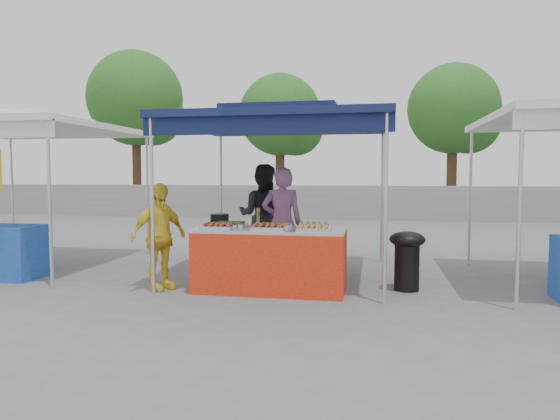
% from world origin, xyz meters
% --- Properties ---
extents(ground_plane, '(80.00, 80.00, 0.00)m').
position_xyz_m(ground_plane, '(0.00, 0.00, 0.00)').
color(ground_plane, slate).
extents(back_wall, '(40.00, 0.25, 1.20)m').
position_xyz_m(back_wall, '(0.00, 11.00, 0.60)').
color(back_wall, gray).
rests_on(back_wall, ground_plane).
extents(main_canopy, '(3.20, 3.20, 2.57)m').
position_xyz_m(main_canopy, '(0.00, 0.97, 2.37)').
color(main_canopy, silver).
rests_on(main_canopy, ground_plane).
extents(neighbor_stall_left, '(3.20, 3.20, 2.57)m').
position_xyz_m(neighbor_stall_left, '(-4.50, 0.57, 1.60)').
color(neighbor_stall_left, silver).
rests_on(neighbor_stall_left, ground_plane).
extents(tree_0, '(3.87, 3.87, 6.65)m').
position_xyz_m(tree_0, '(-8.19, 12.72, 4.55)').
color(tree_0, '#462E1B').
rests_on(tree_0, ground_plane).
extents(tree_1, '(3.35, 3.26, 5.59)m').
position_xyz_m(tree_1, '(-2.23, 13.18, 3.82)').
color(tree_1, '#462E1B').
rests_on(tree_1, ground_plane).
extents(tree_2, '(3.36, 3.27, 5.62)m').
position_xyz_m(tree_2, '(4.30, 12.68, 3.84)').
color(tree_2, '#462E1B').
rests_on(tree_2, ground_plane).
extents(vendor_table, '(2.00, 0.80, 0.85)m').
position_xyz_m(vendor_table, '(0.00, -0.10, 0.43)').
color(vendor_table, red).
rests_on(vendor_table, ground_plane).
extents(food_tray_fl, '(0.42, 0.30, 0.07)m').
position_xyz_m(food_tray_fl, '(-0.65, -0.34, 0.88)').
color(food_tray_fl, silver).
rests_on(food_tray_fl, vendor_table).
extents(food_tray_fm, '(0.42, 0.30, 0.07)m').
position_xyz_m(food_tray_fm, '(0.02, -0.32, 0.88)').
color(food_tray_fm, silver).
rests_on(food_tray_fm, vendor_table).
extents(food_tray_fr, '(0.42, 0.30, 0.07)m').
position_xyz_m(food_tray_fr, '(0.62, -0.32, 0.88)').
color(food_tray_fr, silver).
rests_on(food_tray_fr, vendor_table).
extents(food_tray_bl, '(0.42, 0.30, 0.07)m').
position_xyz_m(food_tray_bl, '(-0.58, -0.01, 0.88)').
color(food_tray_bl, silver).
rests_on(food_tray_bl, vendor_table).
extents(food_tray_bm, '(0.42, 0.30, 0.07)m').
position_xyz_m(food_tray_bm, '(0.05, -0.02, 0.88)').
color(food_tray_bm, silver).
rests_on(food_tray_bm, vendor_table).
extents(food_tray_br, '(0.42, 0.30, 0.07)m').
position_xyz_m(food_tray_br, '(0.57, -0.01, 0.88)').
color(food_tray_br, silver).
rests_on(food_tray_br, vendor_table).
extents(cooking_pot, '(0.26, 0.26, 0.15)m').
position_xyz_m(cooking_pot, '(-0.83, 0.27, 0.93)').
color(cooking_pot, black).
rests_on(cooking_pot, vendor_table).
extents(skewer_cup, '(0.07, 0.07, 0.09)m').
position_xyz_m(skewer_cup, '(-0.13, -0.24, 0.90)').
color(skewer_cup, silver).
rests_on(skewer_cup, vendor_table).
extents(wok_burner, '(0.48, 0.48, 0.81)m').
position_xyz_m(wok_burner, '(1.81, 0.29, 0.48)').
color(wok_burner, black).
rests_on(wok_burner, ground_plane).
extents(crate_left, '(0.55, 0.39, 0.33)m').
position_xyz_m(crate_left, '(-0.35, 0.55, 0.17)').
color(crate_left, '#1536B1').
rests_on(crate_left, ground_plane).
extents(crate_right, '(0.55, 0.38, 0.33)m').
position_xyz_m(crate_right, '(0.29, 0.41, 0.16)').
color(crate_right, '#1536B1').
rests_on(crate_right, ground_plane).
extents(crate_stacked, '(0.54, 0.38, 0.32)m').
position_xyz_m(crate_stacked, '(0.29, 0.41, 0.49)').
color(crate_stacked, '#1536B1').
rests_on(crate_stacked, crate_right).
extents(vendor_woman, '(0.68, 0.52, 1.68)m').
position_xyz_m(vendor_woman, '(-0.00, 0.76, 0.84)').
color(vendor_woman, '#955F88').
rests_on(vendor_woman, ground_plane).
extents(helper_man, '(0.86, 0.68, 1.75)m').
position_xyz_m(helper_man, '(-0.51, 1.70, 0.88)').
color(helper_man, black).
rests_on(helper_man, ground_plane).
extents(customer_person, '(0.74, 0.92, 1.46)m').
position_xyz_m(customer_person, '(-1.51, -0.29, 0.73)').
color(customer_person, yellow).
rests_on(customer_person, ground_plane).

